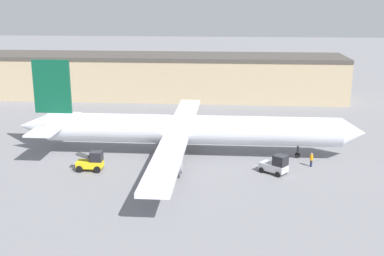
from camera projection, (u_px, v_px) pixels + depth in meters
ground_plane at (192, 155)px, 63.16m from camera, size 400.00×400.00×0.00m
terminal_building at (149, 76)px, 99.08m from camera, size 78.81×13.23×8.82m
airplane at (184, 129)px, 62.34m from camera, size 45.06×41.15×12.34m
ground_crew_worker at (311, 159)px, 58.63m from camera, size 0.38×0.38×1.74m
baggage_tug at (276, 165)px, 56.19m from camera, size 3.48×3.22×2.39m
belt_loader_truck at (92, 162)px, 57.17m from camera, size 3.09×1.72×2.40m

